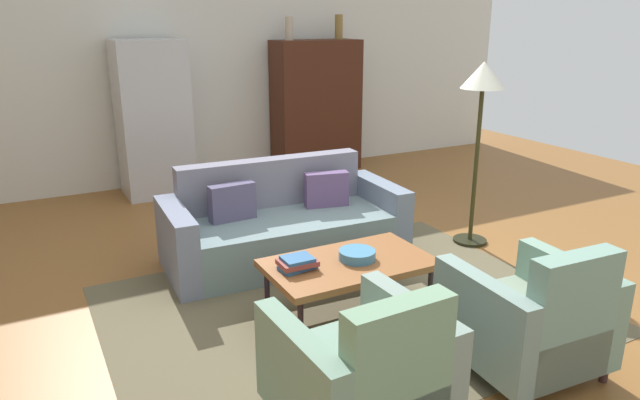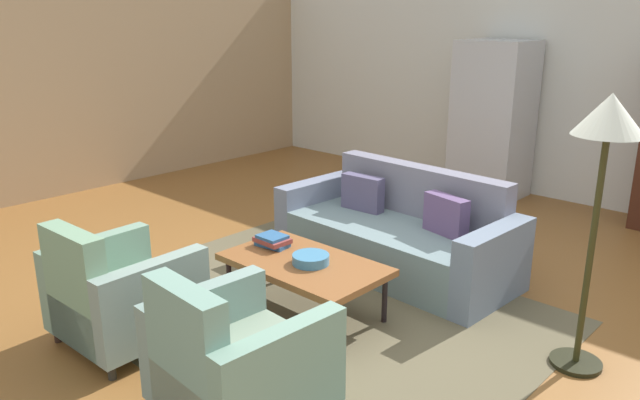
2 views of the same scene
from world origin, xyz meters
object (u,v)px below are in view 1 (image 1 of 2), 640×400
object	(u,v)px
vase_round	(339,27)
refrigerator	(153,119)
couch	(282,227)
armchair_left	(365,376)
floor_lamp	(482,93)
armchair_right	(533,321)
book_stack	(298,263)
coffee_table	(349,266)
vase_tall	(289,28)
fruit_bowl	(357,255)
cabinet	(316,107)

from	to	relation	value
vase_round	refrigerator	xyz separation A→B (m)	(-2.62, -0.10, -1.04)
couch	refrigerator	bearing A→B (deg)	-75.87
armchair_left	floor_lamp	world-z (taller)	floor_lamp
armchair_right	book_stack	distance (m)	1.57
coffee_table	floor_lamp	world-z (taller)	floor_lamp
refrigerator	couch	bearing A→B (deg)	-78.45
refrigerator	coffee_table	bearing A→B (deg)	-82.09
vase_tall	refrigerator	bearing A→B (deg)	-176.94
vase_tall	refrigerator	size ratio (longest dim) A/B	0.16
couch	vase_round	distance (m)	3.79
fruit_bowl	floor_lamp	world-z (taller)	floor_lamp
cabinet	refrigerator	size ratio (longest dim) A/B	0.97
book_stack	vase_tall	distance (m)	4.45
vase_round	armchair_left	bearing A→B (deg)	-118.18
vase_round	refrigerator	size ratio (longest dim) A/B	0.18
vase_round	refrigerator	distance (m)	2.82
coffee_table	vase_tall	xyz separation A→B (m)	(1.35, 3.86, 1.57)
fruit_bowl	vase_tall	xyz separation A→B (m)	(1.28, 3.86, 1.50)
book_stack	floor_lamp	xyz separation A→B (m)	(2.16, 0.61, 0.99)
book_stack	vase_round	world-z (taller)	vase_round
vase_tall	armchair_left	bearing A→B (deg)	-111.14
fruit_bowl	armchair_left	bearing A→B (deg)	-119.69
couch	armchair_right	xyz separation A→B (m)	(0.59, -2.35, 0.06)
coffee_table	armchair_left	distance (m)	1.31
armchair_right	fruit_bowl	world-z (taller)	armchair_right
coffee_table	armchair_right	distance (m)	1.31
vase_tall	floor_lamp	xyz separation A→B (m)	(0.42, -3.20, -0.51)
couch	fruit_bowl	size ratio (longest dim) A/B	7.96
couch	vase_round	world-z (taller)	vase_round
couch	vase_tall	bearing A→B (deg)	-114.07
couch	armchair_left	xyz separation A→B (m)	(-0.60, -2.35, 0.06)
coffee_table	cabinet	world-z (taller)	cabinet
couch	book_stack	xyz separation A→B (m)	(-0.39, -1.14, 0.17)
cabinet	vase_tall	bearing A→B (deg)	-179.32
refrigerator	floor_lamp	distance (m)	3.89
coffee_table	armchair_left	xyz separation A→B (m)	(-0.60, -1.17, -0.03)
armchair_left	book_stack	bearing A→B (deg)	78.41
vase_tall	floor_lamp	size ratio (longest dim) A/B	0.17
armchair_left	floor_lamp	size ratio (longest dim) A/B	0.51
fruit_bowl	refrigerator	distance (m)	3.84
vase_tall	floor_lamp	bearing A→B (deg)	-82.55
couch	fruit_bowl	world-z (taller)	couch
armchair_left	book_stack	size ratio (longest dim) A/B	3.23
book_stack	refrigerator	bearing A→B (deg)	92.04
vase_tall	cabinet	bearing A→B (deg)	0.68
vase_tall	vase_round	world-z (taller)	vase_round
armchair_left	fruit_bowl	bearing A→B (deg)	58.41
armchair_right	vase_tall	world-z (taller)	vase_tall
cabinet	vase_round	bearing A→B (deg)	-0.77
armchair_left	cabinet	world-z (taller)	cabinet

